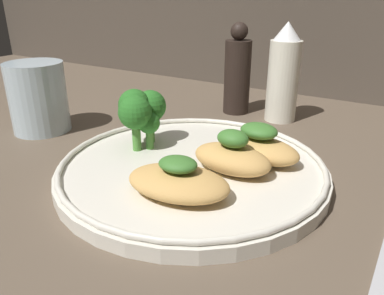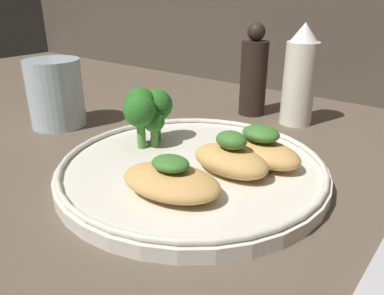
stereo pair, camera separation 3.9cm
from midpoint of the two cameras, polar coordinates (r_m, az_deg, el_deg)
The scene contains 9 objects.
ground_plane at distance 41.15cm, azimuth -2.76°, elevation -5.06°, with size 180.00×180.00×1.00cm, color brown.
plate at distance 40.47cm, azimuth -2.79°, elevation -3.20°, with size 28.80×28.80×2.00cm.
grilled_meat_front at distance 34.16cm, azimuth -5.44°, elevation -5.19°, with size 10.57×7.59×3.72cm.
grilled_meat_middle at distance 38.21cm, azimuth 3.19°, elevation -1.46°, with size 8.80×5.59×4.52cm.
grilled_meat_back at distance 40.88cm, azimuth 7.29°, elevation 0.08°, with size 9.79×5.79×4.28cm.
broccoli_bunch at distance 44.19cm, azimuth -10.30°, elevation 5.54°, with size 5.10×6.58×6.92cm.
sauce_bottle at distance 57.84cm, azimuth 11.86°, elevation 10.74°, with size 4.66×4.66×14.64cm.
pepper_grinder at distance 60.89cm, azimuth 5.05°, elevation 11.16°, with size 4.17×4.17×14.24cm.
drinking_glass at distance 57.63cm, azimuth -24.26°, elevation 6.95°, with size 7.89×7.89×9.72cm.
Camera 1 is at (19.14, -30.90, 18.89)cm, focal length 35.00 mm.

